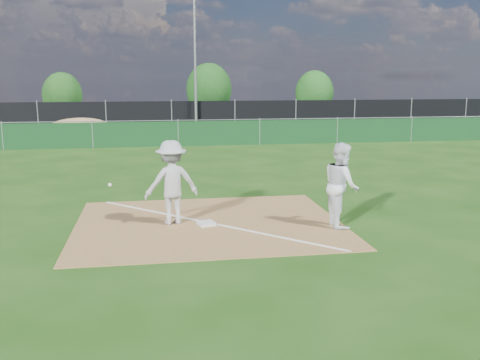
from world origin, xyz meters
name	(u,v)px	position (x,y,z in m)	size (l,w,h in m)	color
ground	(185,162)	(0.00, 10.00, 0.00)	(90.00, 90.00, 0.00)	#1B430E
infield_dirt	(209,223)	(0.00, 1.00, 0.01)	(6.00, 5.00, 0.02)	olive
foul_line	(209,223)	(0.00, 1.00, 0.03)	(0.08, 7.00, 0.01)	white
green_fence	(178,134)	(0.00, 15.00, 0.60)	(44.00, 0.05, 1.20)	#0F3717
dirt_mound	(80,129)	(-5.00, 18.50, 0.58)	(3.38, 2.60, 1.17)	#A3814F
black_fence	(172,116)	(0.00, 23.00, 0.90)	(46.00, 0.04, 1.80)	black
parking_lot	(169,123)	(0.00, 28.00, 0.01)	(46.00, 9.00, 0.01)	black
light_pole	(195,65)	(1.50, 22.70, 4.00)	(0.16, 0.16, 8.00)	slate
first_base	(206,223)	(-0.08, 0.84, 0.06)	(0.35, 0.35, 0.07)	silver
play_at_first	(172,182)	(-0.82, 1.10, 0.97)	(2.05, 0.97, 1.90)	silver
runner	(341,185)	(2.91, 0.35, 0.95)	(0.92, 0.72, 1.90)	white
car_left	(101,116)	(-4.65, 26.75, 0.67)	(1.56, 3.89, 1.32)	#B2B4BB
car_mid	(132,113)	(-2.59, 27.54, 0.79)	(1.65, 4.73, 1.56)	black
car_right	(228,112)	(4.29, 28.38, 0.74)	(2.05, 5.05, 1.47)	black
tree_left	(62,95)	(-8.19, 33.70, 1.88)	(3.08, 3.08, 3.66)	#382316
tree_mid	(209,89)	(3.47, 33.50, 2.27)	(3.72, 3.72, 4.41)	#382316
tree_right	(314,92)	(12.49, 33.61, 1.97)	(3.22, 3.22, 3.82)	#382316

